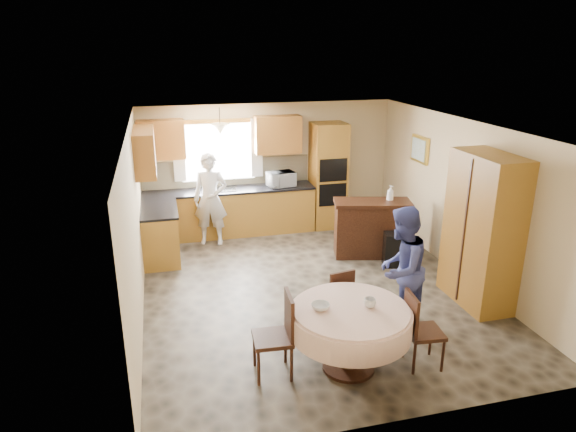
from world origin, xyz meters
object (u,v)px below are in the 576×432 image
(cupboard, at_px, (482,231))
(person_dining, at_px, (401,269))
(chair_left, at_px, (279,331))
(person_sink, at_px, (211,199))
(chair_back, at_px, (338,296))
(oven_tower, at_px, (328,176))
(dining_table, at_px, (350,322))
(sideboard, at_px, (371,230))
(chair_right, at_px, (419,326))

(cupboard, height_order, person_dining, cupboard)
(chair_left, relative_size, person_sink, 0.58)
(chair_back, bearing_deg, cupboard, 175.90)
(oven_tower, xyz_separation_m, chair_left, (-2.11, -4.62, -0.51))
(dining_table, height_order, chair_left, chair_left)
(oven_tower, xyz_separation_m, dining_table, (-1.31, -4.73, -0.45))
(oven_tower, xyz_separation_m, sideboard, (0.26, -1.66, -0.59))
(oven_tower, distance_m, person_dining, 4.04)
(dining_table, xyz_separation_m, chair_right, (0.79, -0.13, -0.10))
(chair_back, distance_m, chair_right, 1.18)
(dining_table, relative_size, chair_left, 1.39)
(person_dining, bearing_deg, oven_tower, -136.99)
(chair_right, bearing_deg, person_dining, -5.31)
(chair_back, bearing_deg, dining_table, 69.16)
(oven_tower, bearing_deg, person_dining, -94.98)
(person_sink, distance_m, person_dining, 4.17)
(chair_left, height_order, person_dining, person_dining)
(person_dining, bearing_deg, chair_back, -53.28)
(chair_left, height_order, chair_right, chair_left)
(sideboard, xyz_separation_m, dining_table, (-1.57, -3.07, 0.14))
(oven_tower, distance_m, dining_table, 4.93)
(person_sink, bearing_deg, sideboard, -11.04)
(person_sink, bearing_deg, chair_left, -71.48)
(cupboard, relative_size, dining_table, 1.59)
(sideboard, height_order, chair_left, chair_left)
(oven_tower, height_order, chair_back, oven_tower)
(person_sink, bearing_deg, chair_back, -55.51)
(chair_left, distance_m, person_dining, 1.88)
(chair_left, bearing_deg, chair_right, 84.70)
(oven_tower, bearing_deg, chair_right, -96.04)
(cupboard, distance_m, chair_left, 3.37)
(oven_tower, height_order, person_dining, oven_tower)
(sideboard, relative_size, cupboard, 0.60)
(cupboard, relative_size, chair_right, 2.37)
(oven_tower, distance_m, chair_right, 4.92)
(oven_tower, height_order, sideboard, oven_tower)
(oven_tower, distance_m, chair_left, 5.10)
(oven_tower, xyz_separation_m, chair_right, (-0.51, -4.86, -0.55))
(sideboard, bearing_deg, person_sink, 168.44)
(chair_left, distance_m, chair_back, 1.23)
(oven_tower, distance_m, cupboard, 3.79)
(chair_back, relative_size, person_sink, 0.50)
(cupboard, xyz_separation_m, person_sink, (-3.48, 3.24, -0.24))
(chair_back, height_order, chair_right, chair_right)
(chair_right, distance_m, person_dining, 0.92)
(cupboard, relative_size, chair_back, 2.55)
(person_dining, bearing_deg, chair_right, 36.95)
(sideboard, distance_m, chair_back, 2.61)
(chair_right, bearing_deg, cupboard, -46.46)
(chair_right, relative_size, person_dining, 0.55)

